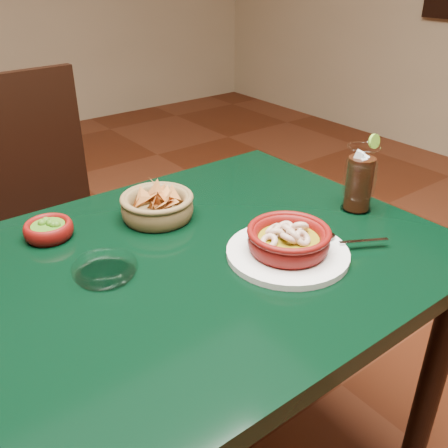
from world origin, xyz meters
TOP-DOWN VIEW (x-y plane):
  - dining_table at (0.00, 0.00)m, footprint 1.20×0.80m
  - dining_chair at (-0.01, 0.71)m, footprint 0.49×0.49m
  - shrimp_plate at (0.23, -0.12)m, footprint 0.32×0.25m
  - chip_basket at (0.10, 0.19)m, footprint 0.20×0.20m
  - guacamole_ramekin at (-0.13, 0.25)m, footprint 0.13×0.13m
  - cola_drink at (0.51, -0.07)m, footprint 0.16×0.16m
  - glass_ashtray at (-0.10, 0.04)m, footprint 0.14×0.14m

SIDE VIEW (x-z plane):
  - dining_chair at x=-0.01m, z-range 0.05..1.05m
  - dining_table at x=0.00m, z-range 0.28..1.03m
  - glass_ashtray at x=-0.10m, z-range 0.75..0.78m
  - guacamole_ramekin at x=-0.13m, z-range 0.75..0.79m
  - chip_basket at x=0.10m, z-range 0.72..0.84m
  - shrimp_plate at x=0.23m, z-range 0.74..0.82m
  - cola_drink at x=0.51m, z-range 0.74..0.92m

